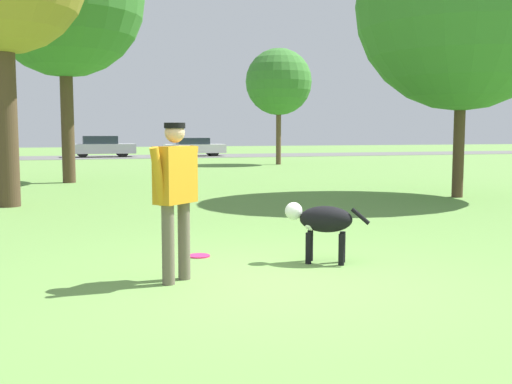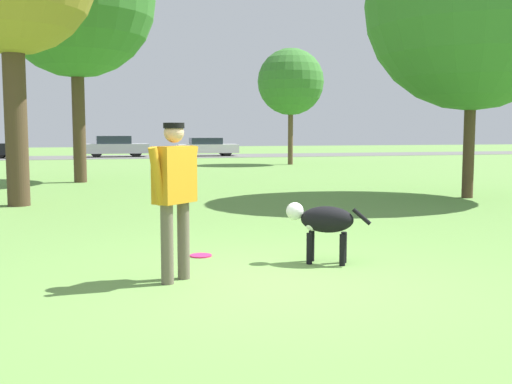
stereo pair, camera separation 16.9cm
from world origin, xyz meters
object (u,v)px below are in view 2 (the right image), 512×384
(dog, at_px, (323,221))
(parked_car_white, at_px, (207,147))
(tree_far_right, at_px, (291,82))
(person, at_px, (175,187))
(frisbee, at_px, (201,256))
(tree_near_right, at_px, (474,2))
(parked_car_silver, at_px, (115,147))

(dog, height_order, parked_car_white, parked_car_white)
(tree_far_right, height_order, parked_car_white, tree_far_right)
(person, relative_size, tree_far_right, 0.30)
(frisbee, distance_m, tree_near_right, 10.01)
(tree_far_right, bearing_deg, dog, -108.48)
(tree_near_right, relative_size, tree_far_right, 1.27)
(tree_near_right, bearing_deg, tree_far_right, 86.62)
(tree_far_right, bearing_deg, person, -112.45)
(dog, height_order, frisbee, dog)
(tree_far_right, distance_m, parked_car_silver, 14.22)
(dog, relative_size, parked_car_silver, 0.23)
(tree_far_right, xyz_separation_m, parked_car_white, (-1.82, 11.25, -3.36))
(dog, relative_size, tree_near_right, 0.13)
(tree_far_right, xyz_separation_m, parked_car_silver, (-7.71, 11.49, -3.30))
(tree_near_right, distance_m, parked_car_silver, 27.85)
(dog, height_order, tree_far_right, tree_far_right)
(person, distance_m, dog, 1.91)
(parked_car_white, bearing_deg, parked_car_silver, -179.63)
(dog, xyz_separation_m, parked_car_white, (5.18, 32.21, 0.10))
(dog, bearing_deg, parked_car_silver, -58.55)
(person, height_order, parked_car_silver, person)
(tree_far_right, bearing_deg, tree_near_right, -93.38)
(person, xyz_separation_m, frisbee, (0.49, 1.18, -0.98))
(person, distance_m, tree_near_right, 10.62)
(person, height_order, tree_near_right, tree_near_right)
(person, xyz_separation_m, parked_car_white, (7.00, 32.59, -0.39))
(parked_car_white, bearing_deg, frisbee, -99.01)
(parked_car_silver, xyz_separation_m, parked_car_white, (5.88, -0.24, -0.06))
(frisbee, relative_size, parked_car_white, 0.07)
(dog, relative_size, frisbee, 3.39)
(frisbee, height_order, tree_near_right, tree_near_right)
(parked_car_white, bearing_deg, tree_far_right, -78.12)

